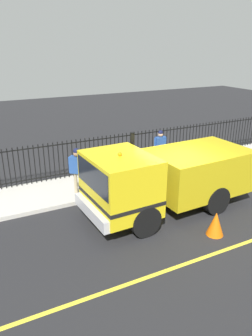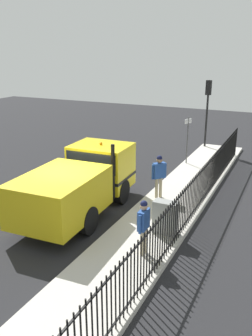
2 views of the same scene
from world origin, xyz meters
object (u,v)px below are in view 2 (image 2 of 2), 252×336
at_px(worker_standing, 159,172).
at_px(utility_cabinet, 165,217).
at_px(traffic_light_near, 208,100).
at_px(traffic_cone, 31,199).
at_px(street_sign, 188,135).
at_px(work_truck, 83,179).
at_px(pedestrian_distant, 144,222).

distance_m(worker_standing, utility_cabinet, 3.04).
height_order(traffic_light_near, traffic_cone, traffic_light_near).
relative_size(traffic_cone, street_sign, 0.30).
bearing_deg(traffic_light_near, street_sign, 100.28).
height_order(work_truck, pedestrian_distant, work_truck).
bearing_deg(worker_standing, utility_cabinet, 66.14).
relative_size(work_truck, pedestrian_distant, 3.52).
bearing_deg(traffic_light_near, pedestrian_distant, 106.82).
bearing_deg(pedestrian_distant, utility_cabinet, 173.84).
bearing_deg(traffic_cone, pedestrian_distant, -14.83).
xyz_separation_m(work_truck, traffic_light_near, (1.92, 11.00, 1.69)).
distance_m(work_truck, street_sign, 7.39).
distance_m(worker_standing, traffic_light_near, 9.03).
xyz_separation_m(work_truck, pedestrian_distant, (3.30, -2.04, -0.10)).
bearing_deg(work_truck, pedestrian_distant, -34.06).
xyz_separation_m(worker_standing, street_sign, (-0.32, 5.00, 0.43)).
relative_size(traffic_light_near, utility_cabinet, 3.60).
relative_size(work_truck, traffic_light_near, 1.49).
distance_m(pedestrian_distant, traffic_light_near, 13.23).
bearing_deg(work_truck, traffic_light_near, 77.74).
bearing_deg(pedestrian_distant, worker_standing, -165.56).
distance_m(work_truck, pedestrian_distant, 3.88).
distance_m(work_truck, traffic_light_near, 11.29).
relative_size(worker_standing, traffic_cone, 2.41).
height_order(worker_standing, street_sign, street_sign).
distance_m(traffic_light_near, traffic_cone, 12.54).
xyz_separation_m(work_truck, street_sign, (1.89, 7.14, 0.38)).
bearing_deg(pedestrian_distant, work_truck, -121.88).
bearing_deg(traffic_cone, work_truck, 18.11).
bearing_deg(work_truck, traffic_cone, -164.24).
bearing_deg(worker_standing, traffic_cone, -14.71).
distance_m(work_truck, worker_standing, 3.07).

